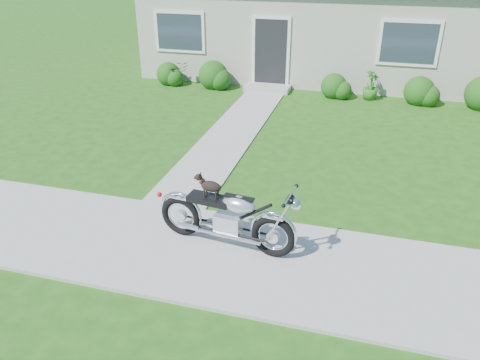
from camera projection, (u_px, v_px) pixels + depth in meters
The scene contains 8 objects.
ground at pixel (237, 257), 6.90m from camera, with size 80.00×80.00×0.00m, color #235114.
sidewalk at pixel (237, 256), 6.90m from camera, with size 24.00×2.20×0.04m, color #9E9B93.
walkway at pixel (235, 130), 11.55m from camera, with size 1.20×8.00×0.03m, color #9E9B93.
house at pixel (332, 7), 16.22m from camera, with size 12.60×7.03×4.50m.
shrub_row at pixel (333, 85), 13.90m from camera, with size 10.28×0.98×0.98m.
potted_plant_left at pixel (178, 73), 15.15m from camera, with size 0.68×0.59×0.76m, color #2D5B18.
potted_plant_right at pixel (371, 85), 13.66m from camera, with size 0.47×0.47×0.84m, color #2D711F.
motorcycle_with_dog at pixel (228, 217), 6.87m from camera, with size 2.22×0.61×1.12m.
Camera 1 is at (1.57, -5.42, 4.14)m, focal length 35.00 mm.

